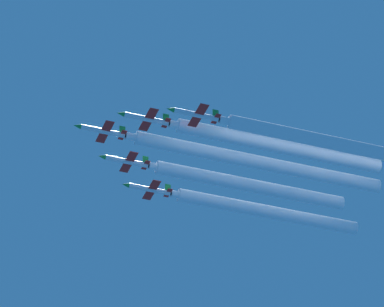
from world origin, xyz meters
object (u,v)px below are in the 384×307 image
at_px(jet_lead, 101,131).
at_px(jet_left_wingman, 145,118).
at_px(jet_outer_right, 148,189).
at_px(jet_right_wingman, 125,161).
at_px(jet_outer_left, 195,114).

relative_size(jet_lead, jet_left_wingman, 1.00).
bearing_deg(jet_outer_right, jet_lead, 134.83).
relative_size(jet_left_wingman, jet_right_wingman, 1.00).
relative_size(jet_right_wingman, jet_outer_left, 1.00).
xyz_separation_m(jet_lead, jet_left_wingman, (-8.03, -7.20, -0.55)).
bearing_deg(jet_outer_right, jet_left_wingman, 160.54).
relative_size(jet_left_wingman, jet_outer_right, 1.00).
distance_m(jet_lead, jet_right_wingman, 11.21).
bearing_deg(jet_outer_left, jet_lead, 47.08).
relative_size(jet_lead, jet_outer_left, 1.00).
distance_m(jet_right_wingman, jet_outer_left, 24.22).
xyz_separation_m(jet_lead, jet_outer_left, (-14.79, -15.91, -2.03)).
xyz_separation_m(jet_right_wingman, jet_outer_right, (7.39, -7.68, -1.13)).
bearing_deg(jet_lead, jet_right_wingman, -44.25).
relative_size(jet_left_wingman, jet_outer_left, 1.00).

